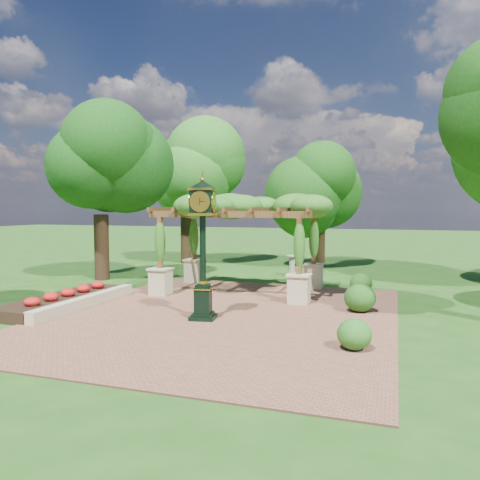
% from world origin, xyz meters
% --- Properties ---
extents(ground, '(120.00, 120.00, 0.00)m').
position_xyz_m(ground, '(0.00, 0.00, 0.00)').
color(ground, '#1E4714').
rests_on(ground, ground).
extents(brick_plaza, '(10.00, 12.00, 0.04)m').
position_xyz_m(brick_plaza, '(0.00, 1.00, 0.02)').
color(brick_plaza, brown).
rests_on(brick_plaza, ground).
extents(border_wall, '(0.35, 5.00, 0.40)m').
position_xyz_m(border_wall, '(-4.60, 0.50, 0.20)').
color(border_wall, '#C6B793').
rests_on(border_wall, ground).
extents(flower_bed, '(1.50, 5.00, 0.36)m').
position_xyz_m(flower_bed, '(-5.50, 0.50, 0.18)').
color(flower_bed, red).
rests_on(flower_bed, ground).
extents(pedestal_clock, '(0.93, 0.93, 4.08)m').
position_xyz_m(pedestal_clock, '(-0.37, 0.25, 2.45)').
color(pedestal_clock, black).
rests_on(pedestal_clock, brick_plaza).
extents(pergola, '(6.08, 3.87, 3.80)m').
position_xyz_m(pergola, '(-0.80, 4.88, 3.12)').
color(pergola, '#C6BC93').
rests_on(pergola, brick_plaza).
extents(sundial, '(0.64, 0.64, 0.99)m').
position_xyz_m(sundial, '(0.20, 9.72, 0.43)').
color(sundial, '#979890').
rests_on(sundial, ground).
extents(shrub_front, '(0.88, 0.88, 0.71)m').
position_xyz_m(shrub_front, '(4.04, -1.36, 0.39)').
color(shrub_front, '#255E1A').
rests_on(shrub_front, brick_plaza).
extents(shrub_mid, '(1.19, 1.19, 0.87)m').
position_xyz_m(shrub_mid, '(3.87, 2.65, 0.47)').
color(shrub_mid, '#1F4E16').
rests_on(shrub_mid, brick_plaza).
extents(shrub_back, '(0.98, 0.98, 0.75)m').
position_xyz_m(shrub_back, '(3.67, 5.95, 0.42)').
color(shrub_back, '#2A631C').
rests_on(shrub_back, brick_plaza).
extents(tree_west_near, '(4.32, 4.32, 7.63)m').
position_xyz_m(tree_west_near, '(-7.76, 5.90, 5.24)').
color(tree_west_near, '#352115').
rests_on(tree_west_near, ground).
extents(tree_west_far, '(4.52, 4.52, 8.02)m').
position_xyz_m(tree_west_far, '(-6.81, 12.89, 5.51)').
color(tree_west_far, '#2F2212').
rests_on(tree_west_far, ground).
extents(tree_north, '(3.75, 3.75, 6.29)m').
position_xyz_m(tree_north, '(0.87, 13.80, 4.32)').
color(tree_north, '#312013').
rests_on(tree_north, ground).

